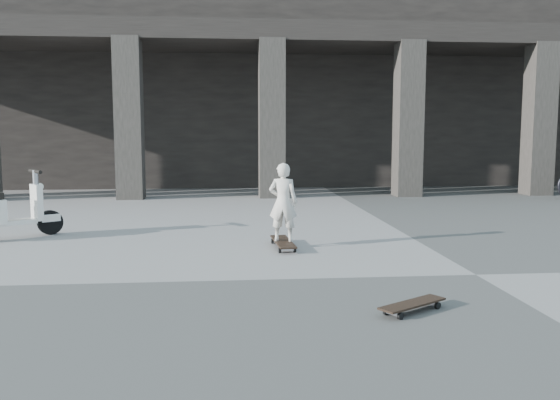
{
  "coord_description": "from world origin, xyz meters",
  "views": [
    {
      "loc": [
        -2.97,
        -6.68,
        1.72
      ],
      "look_at": [
        -2.14,
        2.34,
        0.65
      ],
      "focal_mm": 38.0,
      "sensor_mm": 36.0,
      "label": 1
    }
  ],
  "objects": [
    {
      "name": "ground",
      "position": [
        0.0,
        0.0,
        0.0
      ],
      "size": [
        90.0,
        90.0,
        0.0
      ],
      "primitive_type": "plane",
      "color": "#494947",
      "rests_on": "ground"
    },
    {
      "name": "child",
      "position": [
        -2.14,
        1.84,
        0.68
      ],
      "size": [
        0.48,
        0.37,
        1.15
      ],
      "primitive_type": "imported",
      "rotation": [
        0.0,
        0.0,
        2.88
      ],
      "color": "silver",
      "rests_on": "longboard"
    },
    {
      "name": "longboard",
      "position": [
        -2.14,
        1.84,
        0.08
      ],
      "size": [
        0.3,
        1.04,
        0.1
      ],
      "rotation": [
        0.0,
        0.0,
        1.64
      ],
      "color": "black",
      "rests_on": "ground"
    },
    {
      "name": "colonnade",
      "position": [
        -0.0,
        13.77,
        3.03
      ],
      "size": [
        28.0,
        8.82,
        6.0
      ],
      "color": "black",
      "rests_on": "ground"
    },
    {
      "name": "skateboard_spare",
      "position": [
        -1.22,
        -1.36,
        0.07
      ],
      "size": [
        0.75,
        0.57,
        0.09
      ],
      "rotation": [
        0.0,
        0.0,
        0.56
      ],
      "color": "black",
      "rests_on": "ground"
    }
  ]
}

